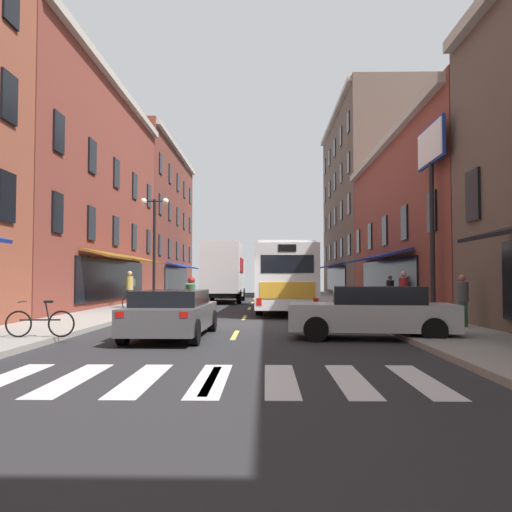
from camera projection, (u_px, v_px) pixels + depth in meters
The scene contains 19 objects.
ground_plane at pixel (241, 326), 18.19m from camera, with size 34.80×80.00×0.10m, color #28282B.
lane_centre_dashes at pixel (241, 325), 17.94m from camera, with size 0.14×73.90×0.01m.
crosswalk_near at pixel (211, 380), 8.20m from camera, with size 7.10×2.80×0.01m.
sidewalk_left at pixel (74, 322), 18.30m from camera, with size 3.00×80.00×0.14m, color gray.
sidewalk_right at pixel (410, 322), 18.08m from camera, with size 3.00×80.00×0.14m, color gray.
billboard_sign at pixel (431, 170), 19.34m from camera, with size 0.40×2.92×7.20m.
transit_bus at pixel (285, 277), 26.24m from camera, with size 2.86×12.30×3.14m.
box_truck at pixel (224, 272), 34.52m from camera, with size 2.54×7.61×3.88m.
sedan_near at pixel (373, 312), 13.76m from camera, with size 4.46×2.29×1.39m.
sedan_mid at pixel (172, 313), 14.04m from camera, with size 2.04×4.78×1.28m.
sedan_far at pixel (232, 289), 43.17m from camera, with size 1.97×4.44×1.37m.
motorcycle_rider at pixel (191, 304), 18.39m from camera, with size 0.64×2.07×1.66m.
bicycle_near at pixel (140, 303), 23.40m from camera, with size 1.70×0.48×0.91m.
bicycle_mid at pixel (40, 323), 12.91m from camera, with size 1.71×0.48×0.91m.
pedestrian_near at pixel (130, 288), 25.77m from camera, with size 0.40×0.52×1.83m.
pedestrian_mid at pixel (390, 292), 24.95m from camera, with size 0.36×0.36×1.60m.
pedestrian_far at pixel (462, 300), 15.69m from camera, with size 0.36×0.36×1.58m.
pedestrian_rear at pixel (404, 293), 20.23m from camera, with size 0.36×0.36×1.74m.
street_lamp_twin at pixel (154, 247), 25.98m from camera, with size 1.42×0.32×5.50m.
Camera 1 is at (0.86, -18.26, 1.60)m, focal length 36.46 mm.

